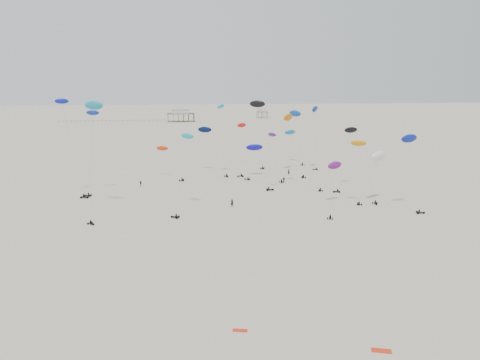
{
  "coord_description": "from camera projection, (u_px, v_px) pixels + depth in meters",
  "views": [
    {
      "loc": [
        -14.94,
        -19.26,
        29.52
      ],
      "look_at": [
        0.0,
        88.0,
        7.0
      ],
      "focal_mm": 35.0,
      "sensor_mm": 36.0,
      "label": 1
    }
  ],
  "objects": [
    {
      "name": "rig_15",
      "position": [
        377.0,
        160.0,
        117.44
      ],
      "size": [
        9.92,
        7.42,
        13.46
      ],
      "rotation": [
        0.0,
        0.0,
        -0.05
      ],
      "color": "black",
      "rests_on": "ground"
    },
    {
      "name": "rig_3",
      "position": [
        364.0,
        162.0,
        114.31
      ],
      "size": [
        7.43,
        3.98,
        16.16
      ],
      "rotation": [
        0.0,
        0.0,
        3.03
      ],
      "color": "black",
      "rests_on": "ground"
    },
    {
      "name": "spectator_3",
      "position": [
        289.0,
        175.0,
        153.49
      ],
      "size": [
        0.8,
        0.55,
        2.19
      ],
      "primitive_type": "imported",
      "rotation": [
        0.0,
        0.0,
        3.15
      ],
      "color": "black",
      "rests_on": "ground"
    },
    {
      "name": "pier_fence",
      "position": [
        113.0,
        121.0,
        357.57
      ],
      "size": [
        80.2,
        0.2,
        1.5
      ],
      "color": "black",
      "rests_on": "ground"
    },
    {
      "name": "rig_8",
      "position": [
        290.0,
        125.0,
        155.35
      ],
      "size": [
        5.59,
        16.79,
        21.14
      ],
      "rotation": [
        0.0,
        0.0,
        0.03
      ],
      "color": "black",
      "rests_on": "ground"
    },
    {
      "name": "rig_6",
      "position": [
        93.0,
        122.0,
        106.98
      ],
      "size": [
        5.01,
        17.2,
        27.11
      ],
      "rotation": [
        0.0,
        0.0,
        3.88
      ],
      "color": "black",
      "rests_on": "ground"
    },
    {
      "name": "rig_4",
      "position": [
        209.0,
        138.0,
        156.49
      ],
      "size": [
        9.37,
        15.13,
        18.71
      ],
      "rotation": [
        0.0,
        0.0,
        3.43
      ],
      "color": "black",
      "rests_on": "ground"
    },
    {
      "name": "rig_16",
      "position": [
        296.0,
        121.0,
        172.15
      ],
      "size": [
        5.02,
        9.62,
        19.9
      ],
      "rotation": [
        0.0,
        0.0,
        6.1
      ],
      "color": "black",
      "rests_on": "ground"
    },
    {
      "name": "rig_13",
      "position": [
        315.0,
        117.0,
        159.85
      ],
      "size": [
        4.35,
        5.57,
        22.04
      ],
      "rotation": [
        0.0,
        0.0,
        1.48
      ],
      "color": "black",
      "rests_on": "ground"
    },
    {
      "name": "rig_12",
      "position": [
        347.0,
        146.0,
        132.15
      ],
      "size": [
        9.32,
        9.51,
        18.16
      ],
      "rotation": [
        0.0,
        0.0,
        1.55
      ],
      "color": "black",
      "rests_on": "ground"
    },
    {
      "name": "rig_7",
      "position": [
        72.0,
        144.0,
        121.37
      ],
      "size": [
        8.0,
        6.65,
        25.77
      ],
      "rotation": [
        0.0,
        0.0,
        4.29
      ],
      "color": "black",
      "rests_on": "ground"
    },
    {
      "name": "spectator_1",
      "position": [
        284.0,
        182.0,
        141.63
      ],
      "size": [
        1.11,
        0.94,
        1.97
      ],
      "primitive_type": "imported",
      "rotation": [
        0.0,
        0.0,
        5.8
      ],
      "color": "black",
      "rests_on": "ground"
    },
    {
      "name": "rig_5",
      "position": [
        334.0,
        175.0,
        113.66
      ],
      "size": [
        9.04,
        17.21,
        17.33
      ],
      "rotation": [
        0.0,
        0.0,
        5.92
      ],
      "color": "black",
      "rests_on": "ground"
    },
    {
      "name": "rig_9",
      "position": [
        184.0,
        161.0,
        108.61
      ],
      "size": [
        6.46,
        12.95,
        19.05
      ],
      "rotation": [
        0.0,
        0.0,
        1.13
      ],
      "color": "black",
      "rests_on": "ground"
    },
    {
      "name": "rig_17",
      "position": [
        254.0,
        151.0,
        148.69
      ],
      "size": [
        6.95,
        7.98,
        11.26
      ],
      "rotation": [
        0.0,
        0.0,
        1.11
      ],
      "color": "black",
      "rests_on": "ground"
    },
    {
      "name": "rig_10",
      "position": [
        227.0,
        129.0,
        150.57
      ],
      "size": [
        8.61,
        9.52,
        23.18
      ],
      "rotation": [
        0.0,
        0.0,
        1.76
      ],
      "color": "black",
      "rests_on": "ground"
    },
    {
      "name": "pavilion_small",
      "position": [
        262.0,
        114.0,
        402.59
      ],
      "size": [
        9.0,
        7.0,
        8.0
      ],
      "color": "brown",
      "rests_on": "ground"
    },
    {
      "name": "rig_11",
      "position": [
        270.0,
        166.0,
        130.09
      ],
      "size": [
        3.3,
        4.0,
        16.23
      ],
      "rotation": [
        0.0,
        0.0,
        4.69
      ],
      "color": "black",
      "rests_on": "ground"
    },
    {
      "name": "grounded_kite_b",
      "position": [
        240.0,
        331.0,
        56.8
      ],
      "size": [
        1.92,
        1.12,
        0.07
      ],
      "primitive_type": "cube",
      "rotation": [
        0.0,
        0.0,
        -0.25
      ],
      "color": "red",
      "rests_on": "ground"
    },
    {
      "name": "spectator_0",
      "position": [
        232.0,
        207.0,
        113.8
      ],
      "size": [
        0.93,
        0.73,
        2.26
      ],
      "primitive_type": "imported",
      "rotation": [
        0.0,
        0.0,
        2.92
      ],
      "color": "black",
      "rests_on": "ground"
    },
    {
      "name": "rig_14",
      "position": [
        411.0,
        151.0,
        110.2
      ],
      "size": [
        5.21,
        9.33,
        17.85
      ],
      "rotation": [
        0.0,
        0.0,
        4.44
      ],
      "color": "black",
      "rests_on": "ground"
    },
    {
      "name": "pavilion_main",
      "position": [
        181.0,
        116.0,
        363.89
      ],
      "size": [
        21.0,
        13.0,
        9.8
      ],
      "color": "brown",
      "rests_on": "ground"
    },
    {
      "name": "grounded_kite_a",
      "position": [
        381.0,
        351.0,
        52.49
      ],
      "size": [
        2.37,
        1.53,
        0.08
      ],
      "primitive_type": "cube",
      "rotation": [
        0.0,
        0.0,
        -0.31
      ],
      "color": "red",
      "rests_on": "ground"
    },
    {
      "name": "ground_plane",
      "position": [
        207.0,
        147.0,
        220.65
      ],
      "size": [
        900.0,
        900.0,
        0.0
      ],
      "primitive_type": "plane",
      "color": "beige"
    },
    {
      "name": "rig_19",
      "position": [
        299.0,
        149.0,
        135.42
      ],
      "size": [
        8.55,
        14.4,
        19.42
      ],
      "rotation": [
        0.0,
        0.0,
        6.31
      ],
      "color": "black",
      "rests_on": "ground"
    },
    {
      "name": "rig_2",
      "position": [
        91.0,
        144.0,
        124.69
      ],
      "size": [
        4.55,
        7.37,
        22.59
      ],
      "rotation": [
        0.0,
        0.0,
        1.34
      ],
      "color": "black",
      "rests_on": "ground"
    },
    {
      "name": "spectator_2",
      "position": [
        141.0,
        186.0,
        136.35
      ],
      "size": [
        1.31,
        1.18,
        1.96
      ],
      "primitive_type": "imported",
      "rotation": [
        0.0,
        0.0,
        5.67
      ],
      "color": "black",
      "rests_on": "ground"
    },
    {
      "name": "rig_1",
      "position": [
        249.0,
        140.0,
        167.3
      ],
      "size": [
        9.24,
        12.4,
        17.5
      ],
      "rotation": [
        0.0,
        0.0,
        5.59
      ],
      "color": "black",
      "rests_on": "ground"
    },
    {
      "name": "rig_0",
      "position": [
        263.0,
        121.0,
        141.47
      ],
      "size": [
        9.85,
        9.32,
        24.62
      ],
      "rotation": [
        0.0,
        0.0,
        3.0
      ],
      "color": "black",
      "rests_on": "ground"
    },
    {
      "name": "rig_18",
      "position": [
        169.0,
        159.0,
        147.3
      ],
      "size": [
        9.11,
        11.33,
        13.03
      ],
      "rotation": [
        0.0,
        0.0,
        5.88
      ],
      "color": "black",
      "rests_on": "ground"
    }
  ]
}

